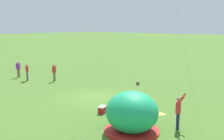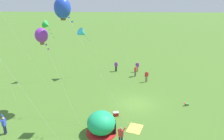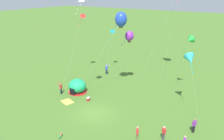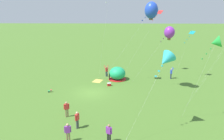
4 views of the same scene
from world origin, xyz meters
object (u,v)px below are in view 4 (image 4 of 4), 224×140
cooler_box (109,84)px  person_watching_sky (77,119)px  person_center_field (68,132)px  person_far_back (67,108)px  person_with_toddler (109,133)px  kite_red (158,14)px  kite_cyan (166,60)px  person_flying_kite (171,73)px  toddler_crawling (50,91)px  kite_green (216,42)px  kite_teal (191,35)px  person_strolling (107,71)px  kite_purple (169,32)px  kite_blue (151,10)px  popup_tent (117,74)px

cooler_box → person_watching_sky: 12.31m
cooler_box → person_watching_sky: person_watching_sky is taller
person_center_field → person_far_back: 4.60m
person_with_toddler → kite_red: size_ratio=0.16×
cooler_box → kite_cyan: kite_cyan is taller
cooler_box → kite_cyan: bearing=24.8°
person_watching_sky → person_flying_kite: bearing=141.8°
toddler_crawling → kite_green: 21.30m
person_flying_kite → kite_green: bearing=1.2°
toddler_crawling → kite_teal: size_ratio=0.07×
person_strolling → kite_purple: (6.69, 8.51, 7.09)m
person_with_toddler → kite_teal: kite_teal is taller
kite_cyan → person_far_back: bearing=-102.2°
person_strolling → kite_red: bearing=107.6°
kite_cyan → person_center_field: bearing=-74.0°
kite_blue → kite_teal: (-6.29, 7.25, -3.73)m
popup_tent → kite_teal: bearing=96.5°
kite_blue → kite_red: 9.72m
person_far_back → kite_green: size_ratio=0.20×
person_center_field → person_strolling: bearing=173.2°
kite_teal → person_flying_kite: bearing=-77.8°
person_flying_kite → kite_teal: bearing=102.2°
person_flying_kite → kite_red: 10.05m
kite_cyan → toddler_crawling: bearing=-123.9°
person_watching_sky → kite_purple: (-10.07, 10.39, 7.12)m
cooler_box → kite_blue: size_ratio=0.05×
kite_purple → person_strolling: bearing=-128.1°
kite_blue → kite_green: (8.47, 4.81, -2.80)m
person_with_toddler → kite_cyan: 7.93m
person_with_toddler → kite_blue: bearing=158.6°
person_watching_sky → kite_blue: size_ratio=0.14×
kite_red → kite_green: 18.09m
popup_tent → kite_red: kite_red is taller
person_with_toddler → kite_teal: 23.07m
toddler_crawling → person_far_back: person_far_back is taller
popup_tent → cooler_box: bearing=-21.1°
popup_tent → person_flying_kite: bearing=94.6°
person_far_back → kite_purple: size_ratio=0.19×
person_flying_kite → person_far_back: (13.57, -13.99, -0.03)m
person_far_back → kite_green: bearing=87.6°
kite_teal → toddler_crawling: bearing=-71.0°
cooler_box → person_watching_sky: bearing=-11.7°
toddler_crawling → person_center_field: (11.47, 5.13, 0.79)m
kite_teal → kite_cyan: kite_teal is taller
person_watching_sky → kite_green: 14.68m
cooler_box → kite_purple: 11.31m
popup_tent → kite_teal: size_ratio=0.36×
person_with_toddler → popup_tent: bearing=178.1°
toddler_crawling → kite_teal: 22.99m
kite_cyan → kite_red: size_ratio=0.70×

